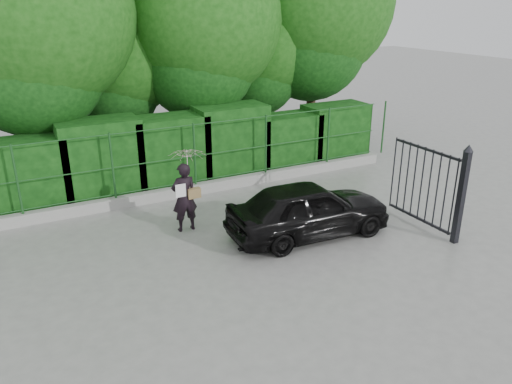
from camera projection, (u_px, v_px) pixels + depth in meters
name	position (u px, v px, depth m)	size (l,w,h in m)	color
ground	(256.00, 265.00, 10.64)	(80.00, 80.00, 0.00)	gray
kerb	(183.00, 191.00, 14.30)	(14.00, 0.25, 0.30)	#9E9E99
fence	(189.00, 155.00, 14.02)	(14.13, 0.06, 1.80)	#1A4A1D
hedge	(169.00, 153.00, 14.81)	(14.20, 1.20, 2.27)	black
trees	(175.00, 22.00, 15.86)	(17.10, 6.15, 8.08)	black
gate	(445.00, 188.00, 11.60)	(0.22, 2.33, 2.36)	black
woman	(186.00, 179.00, 11.86)	(0.91, 0.90, 2.02)	black
car	(309.00, 209.00, 11.76)	(1.59, 3.94, 1.34)	black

